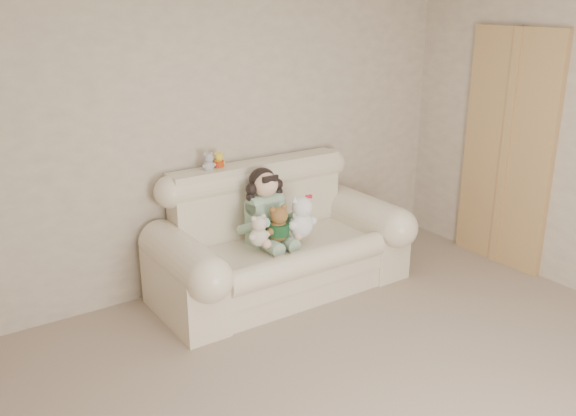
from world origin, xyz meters
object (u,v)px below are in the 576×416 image
Objects in this scene: brown_teddy at (278,220)px; cream_teddy at (259,228)px; seated_child at (265,206)px; sofa at (281,232)px; white_cat at (301,212)px.

cream_teddy is (-0.18, 0.00, -0.03)m from brown_teddy.
seated_child is at bearing 85.50° from brown_teddy.
seated_child is 0.21m from brown_teddy.
cream_teddy is at bearing -158.18° from sofa.
sofa is 7.16× the size of cream_teddy.
sofa is 0.33m from cream_teddy.
sofa reaches higher than white_cat.
brown_teddy is 0.20m from white_cat.
sofa is 3.31× the size of seated_child.
white_cat is (0.20, -0.03, 0.04)m from brown_teddy.
white_cat reaches higher than cream_teddy.
seated_child is (-0.10, 0.08, 0.22)m from sofa.
brown_teddy is (-0.00, -0.20, -0.06)m from seated_child.
white_cat is (0.10, -0.15, 0.19)m from sofa.
seated_child is at bearing 128.46° from white_cat.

